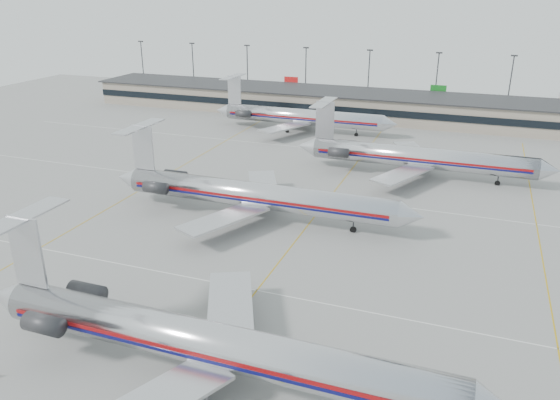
% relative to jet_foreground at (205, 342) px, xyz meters
% --- Properties ---
extents(ground, '(260.00, 260.00, 0.00)m').
position_rel_jet_foreground_xyz_m(ground, '(-1.44, 4.61, -3.58)').
color(ground, gray).
rests_on(ground, ground).
extents(apron_markings, '(160.00, 0.15, 0.02)m').
position_rel_jet_foreground_xyz_m(apron_markings, '(-1.44, 14.61, -3.57)').
color(apron_markings, silver).
rests_on(apron_markings, ground).
extents(terminal, '(162.00, 17.00, 6.25)m').
position_rel_jet_foreground_xyz_m(terminal, '(-1.44, 102.59, -0.42)').
color(terminal, gray).
rests_on(terminal, ground).
extents(light_mast_row, '(163.60, 0.40, 15.28)m').
position_rel_jet_foreground_xyz_m(light_mast_row, '(-1.44, 116.61, 5.00)').
color(light_mast_row, '#38383D').
rests_on(light_mast_row, ground).
extents(jet_foreground, '(47.16, 27.77, 12.34)m').
position_rel_jet_foreground_xyz_m(jet_foreground, '(0.00, 0.00, 0.00)').
color(jet_foreground, silver).
rests_on(jet_foreground, ground).
extents(jet_second_row, '(46.55, 27.41, 12.19)m').
position_rel_jet_foreground_xyz_m(jet_second_row, '(-9.91, 33.22, -0.05)').
color(jet_second_row, silver).
rests_on(jet_second_row, ground).
extents(jet_third_row, '(44.38, 27.30, 12.13)m').
position_rel_jet_foreground_xyz_m(jet_third_row, '(9.59, 59.93, -0.06)').
color(jet_third_row, silver).
rests_on(jet_third_row, ground).
extents(jet_back_row, '(43.22, 26.59, 11.82)m').
position_rel_jet_foreground_xyz_m(jet_back_row, '(-19.39, 83.27, -0.15)').
color(jet_back_row, silver).
rests_on(jet_back_row, ground).
extents(belt_loader, '(4.50, 1.96, 2.32)m').
position_rel_jet_foreground_xyz_m(belt_loader, '(-0.25, -3.48, -2.96)').
color(belt_loader, gray).
rests_on(belt_loader, ground).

